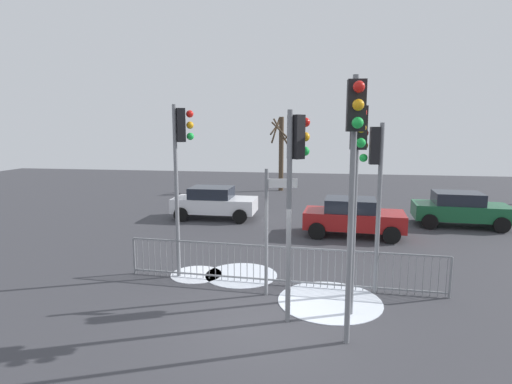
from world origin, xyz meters
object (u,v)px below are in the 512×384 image
Objects in this scene: traffic_light_rear_right at (374,170)px; traffic_light_foreground_right at (354,153)px; direction_sign_post at (269,226)px; car_red_near at (353,216)px; bare_tree_centre at (281,150)px; traffic_light_mid_right at (295,169)px; traffic_light_mid_left at (181,153)px; car_green_far at (460,209)px; traffic_light_foreground_left at (357,162)px; car_white_mid at (214,202)px.

traffic_light_foreground_right is at bearing 165.41° from traffic_light_rear_right.
direction_sign_post reaches higher than car_red_near.
traffic_light_rear_right is 0.84× the size of traffic_light_foreground_right.
car_red_near is at bearing -70.61° from bare_tree_centre.
traffic_light_mid_right is 0.93× the size of bare_tree_centre.
traffic_light_rear_right is at bearing -85.74° from car_red_near.
bare_tree_centre reaches higher than traffic_light_mid_left.
car_green_far is 0.80× the size of bare_tree_centre.
direction_sign_post is (-1.99, 0.92, -1.67)m from traffic_light_foreground_left.
traffic_light_foreground_right is (1.12, -0.95, 0.40)m from traffic_light_mid_right.
traffic_light_foreground_left is 1.24× the size of car_white_mid.
traffic_light_mid_left is at bearing 85.15° from traffic_light_rear_right.
traffic_light_mid_right is (-1.82, -1.81, 0.17)m from traffic_light_rear_right.
traffic_light_foreground_left is 18.79m from bare_tree_centre.
car_red_near is (2.48, 6.27, -1.02)m from direction_sign_post.
car_white_mid is at bearing -65.36° from traffic_light_foreground_left.
traffic_light_mid_left is at bearing -129.57° from car_red_near.
traffic_light_rear_right is at bearing -107.53° from traffic_light_foreground_right.
car_white_mid is 10.75m from car_green_far.
traffic_light_foreground_left is 11.22m from car_white_mid.
traffic_light_mid_left is 8.01m from car_white_mid.
bare_tree_centre is (1.07, 16.58, -0.80)m from traffic_light_mid_left.
car_red_near is at bearing -149.60° from car_green_far.
car_white_mid is 9.59m from bare_tree_centre.
traffic_light_foreground_left is 0.96× the size of bare_tree_centre.
traffic_light_mid_right is 1.16× the size of car_green_far.
bare_tree_centre is (-3.31, 19.73, -1.02)m from traffic_light_foreground_right.
traffic_light_rear_right is 17.44m from bare_tree_centre.
bare_tree_centre is (-3.47, 18.45, -0.75)m from traffic_light_foreground_left.
traffic_light_foreground_right is 20.03m from bare_tree_centre.
direction_sign_post is at bearing -66.71° from car_white_mid.
traffic_light_foreground_left is 11.12m from car_green_far.
direction_sign_post is 0.65× the size of bare_tree_centre.
car_red_near is at bearing 61.81° from direction_sign_post.
traffic_light_mid_right is 8.13m from car_red_near.
direction_sign_post is 9.22m from car_white_mid.
traffic_light_foreground_left is 1.10× the size of traffic_light_rear_right.
bare_tree_centre reaches higher than car_green_far.
car_red_near is 0.80× the size of bare_tree_centre.
traffic_light_rear_right is 0.88× the size of bare_tree_centre.
traffic_light_mid_left is 7.82m from car_red_near.
bare_tree_centre is (-8.57, 8.95, 1.93)m from car_green_far.
traffic_light_foreground_right reaches higher than traffic_light_rear_right.
car_green_far is at bearing -124.81° from traffic_light_foreground_left.
traffic_light_mid_right is (3.25, -2.19, -0.18)m from traffic_light_mid_left.
bare_tree_centre is at bearing 142.00° from traffic_light_mid_right.
traffic_light_mid_left is at bearing -93.69° from bare_tree_centre.
traffic_light_foreground_left is 1.21× the size of car_green_far.
traffic_light_mid_right is at bearing 29.35° from traffic_light_mid_left.
car_white_mid is at bearing 164.76° from car_red_near.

